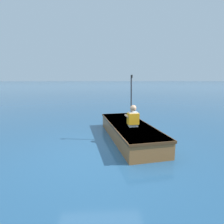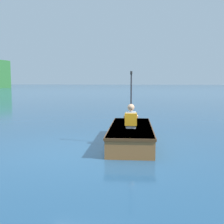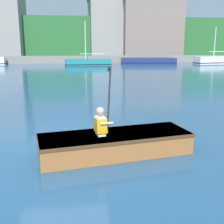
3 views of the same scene
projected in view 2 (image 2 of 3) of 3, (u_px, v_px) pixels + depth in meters
ground_plane at (83, 152)px, 6.27m from camera, size 300.00×300.00×0.00m
rowboat_foreground at (131, 133)px, 7.20m from camera, size 3.36×1.59×0.44m
person_paddler at (131, 117)px, 6.81m from camera, size 0.38×0.40×1.38m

